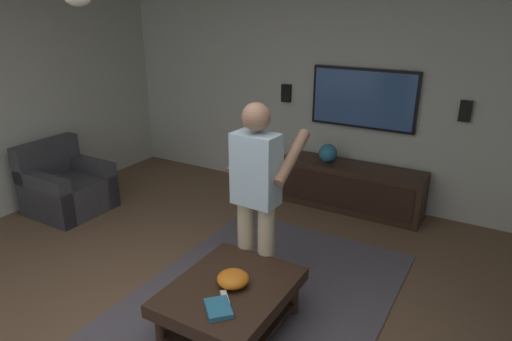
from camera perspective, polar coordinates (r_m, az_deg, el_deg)
name	(u,v)px	position (r m, az deg, el deg)	size (l,w,h in m)	color
wall_back_tv	(344,87)	(5.55, 11.07, 10.40)	(0.10, 6.43, 2.79)	#B2B7AD
area_rug	(245,315)	(3.74, -1.39, -17.86)	(3.16, 1.97, 0.01)	#514C56
armchair	(66,188)	(5.76, -22.97, -2.07)	(0.80, 0.81, 0.82)	#38383D
coffee_table	(231,298)	(3.43, -3.25, -15.83)	(1.00, 0.80, 0.40)	#332116
media_console	(350,187)	(5.46, 11.84, -2.07)	(0.45, 1.70, 0.55)	#332116
tv	(363,99)	(5.39, 13.47, 8.88)	(0.05, 1.24, 0.69)	black
person_standing	(257,189)	(3.58, 0.14, -2.43)	(0.55, 0.55, 1.64)	#C6B793
bowl	(233,279)	(3.35, -2.94, -13.59)	(0.24, 0.24, 0.11)	orange
remote_white	(225,298)	(3.24, -3.97, -15.83)	(0.15, 0.04, 0.02)	white
book	(218,308)	(3.14, -4.81, -17.07)	(0.22, 0.16, 0.04)	teal
vase_round	(328,153)	(5.40, 9.12, 2.20)	(0.22, 0.22, 0.22)	teal
wall_speaker_left	(465,111)	(5.21, 25.07, 6.86)	(0.06, 0.12, 0.22)	black
wall_speaker_right	(286,93)	(5.77, 3.87, 9.78)	(0.06, 0.12, 0.22)	black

